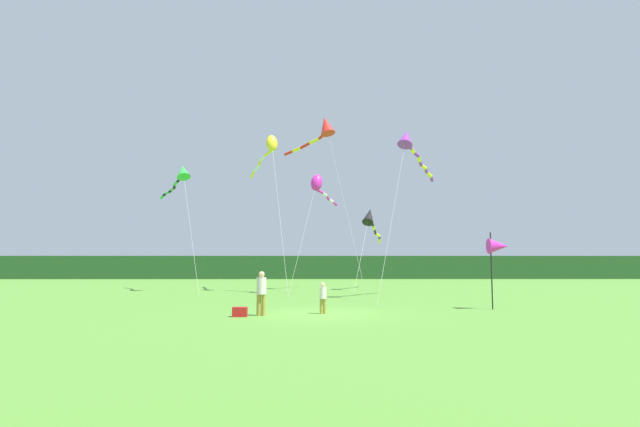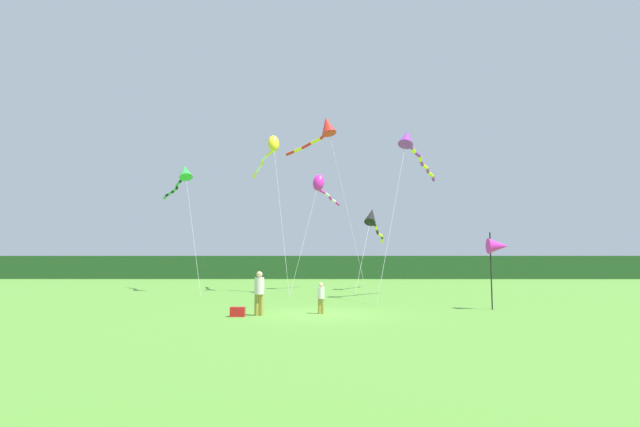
{
  "view_description": "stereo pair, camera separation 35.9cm",
  "coord_description": "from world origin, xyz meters",
  "views": [
    {
      "loc": [
        -0.2,
        -20.68,
        2.09
      ],
      "look_at": [
        0.0,
        6.0,
        4.71
      ],
      "focal_mm": 28.12,
      "sensor_mm": 36.0,
      "label": 1
    },
    {
      "loc": [
        0.16,
        -20.68,
        2.09
      ],
      "look_at": [
        0.0,
        6.0,
        4.71
      ],
      "focal_mm": 28.12,
      "sensor_mm": 36.0,
      "label": 2
    }
  ],
  "objects": [
    {
      "name": "kite_red",
      "position": [
        0.3,
        12.66,
        11.22
      ],
      "size": [
        5.43,
        5.46,
        12.11
      ],
      "color": "#B2B2B2",
      "rests_on": "ground"
    },
    {
      "name": "person_adult",
      "position": [
        -2.38,
        -0.59,
        0.97
      ],
      "size": [
        0.38,
        0.38,
        1.74
      ],
      "color": "olive",
      "rests_on": "ground"
    },
    {
      "name": "kite_magenta",
      "position": [
        -0.06,
        18.32,
        8.18
      ],
      "size": [
        3.68,
        8.14,
        9.12
      ],
      "color": "#B2B2B2",
      "rests_on": "ground"
    },
    {
      "name": "ground_plane",
      "position": [
        0.0,
        0.0,
        0.0
      ],
      "size": [
        120.0,
        120.0,
        0.0
      ],
      "primitive_type": "plane",
      "color": "#4C842D"
    },
    {
      "name": "kite_black",
      "position": [
        4.01,
        18.13,
        5.5
      ],
      "size": [
        3.02,
        8.96,
        6.52
      ],
      "color": "#B2B2B2",
      "rests_on": "ground"
    },
    {
      "name": "person_child",
      "position": [
        0.08,
        0.13,
        0.71
      ],
      "size": [
        0.28,
        0.28,
        1.27
      ],
      "color": "olive",
      "rests_on": "ground"
    },
    {
      "name": "banner_flag_pole",
      "position": [
        8.06,
        1.99,
        2.8
      ],
      "size": [
        0.9,
        0.7,
        3.46
      ],
      "color": "black",
      "rests_on": "ground"
    },
    {
      "name": "kite_purple",
      "position": [
        5.36,
        8.62,
        9.15
      ],
      "size": [
        4.94,
        8.64,
        10.04
      ],
      "color": "#B2B2B2",
      "rests_on": "ground"
    },
    {
      "name": "kite_yellow",
      "position": [
        -3.74,
        15.93,
        10.52
      ],
      "size": [
        3.85,
        10.31,
        11.5
      ],
      "color": "#B2B2B2",
      "rests_on": "ground"
    },
    {
      "name": "kite_green",
      "position": [
        -10.19,
        15.87,
        8.56
      ],
      "size": [
        5.24,
        8.21,
        9.42
      ],
      "color": "#B2B2B2",
      "rests_on": "ground"
    },
    {
      "name": "cooler_box",
      "position": [
        -3.16,
        -0.98,
        0.19
      ],
      "size": [
        0.57,
        0.34,
        0.37
      ],
      "primitive_type": "cube",
      "color": "red",
      "rests_on": "ground"
    },
    {
      "name": "distant_treeline",
      "position": [
        0.0,
        45.0,
        1.47
      ],
      "size": [
        108.0,
        3.49,
        2.95
      ],
      "primitive_type": "cube",
      "color": "#234C23",
      "rests_on": "ground"
    }
  ]
}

